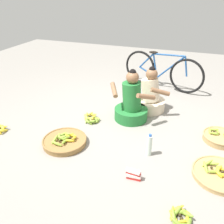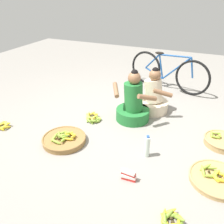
% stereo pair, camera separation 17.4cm
% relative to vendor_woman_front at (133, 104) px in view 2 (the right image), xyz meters
% --- Properties ---
extents(ground_plane, '(10.00, 10.00, 0.00)m').
position_rel_vendor_woman_front_xyz_m(ground_plane, '(-0.14, -0.30, -0.27)').
color(ground_plane, gray).
extents(vendor_woman_front, '(0.75, 0.52, 0.82)m').
position_rel_vendor_woman_front_xyz_m(vendor_woman_front, '(0.00, 0.00, 0.00)').
color(vendor_woman_front, '#237233').
rests_on(vendor_woman_front, ground).
extents(vendor_woman_behind, '(0.70, 0.56, 0.76)m').
position_rel_vendor_woman_front_xyz_m(vendor_woman_behind, '(0.21, 0.41, -0.02)').
color(vendor_woman_behind, beige).
rests_on(vendor_woman_behind, ground).
extents(bicycle_leaning, '(1.66, 0.48, 0.73)m').
position_rel_vendor_woman_front_xyz_m(bicycle_leaning, '(0.22, 1.48, 0.09)').
color(bicycle_leaning, black).
rests_on(bicycle_leaning, ground).
extents(banana_basket_near_vendor, '(0.61, 0.61, 0.13)m').
position_rel_vendor_woman_front_xyz_m(banana_basket_near_vendor, '(1.29, -0.91, -0.23)').
color(banana_basket_near_vendor, tan).
rests_on(banana_basket_near_vendor, ground).
extents(banana_basket_mid_right, '(0.59, 0.59, 0.15)m').
position_rel_vendor_woman_front_xyz_m(banana_basket_mid_right, '(-0.65, -0.95, -0.22)').
color(banana_basket_mid_right, olive).
rests_on(banana_basket_mid_right, ground).
extents(banana_basket_near_bicycle, '(0.47, 0.47, 0.16)m').
position_rel_vendor_woman_front_xyz_m(banana_basket_near_bicycle, '(1.32, -0.16, -0.21)').
color(banana_basket_near_bicycle, tan).
rests_on(banana_basket_near_bicycle, ground).
extents(loose_bananas_front_center, '(0.24, 0.23, 0.09)m').
position_rel_vendor_woman_front_xyz_m(loose_bananas_front_center, '(-1.71, -1.01, -0.23)').
color(loose_bananas_front_center, yellow).
rests_on(loose_bananas_front_center, ground).
extents(loose_bananas_front_left, '(0.31, 0.33, 0.09)m').
position_rel_vendor_woman_front_xyz_m(loose_bananas_front_left, '(-0.56, -0.26, -0.23)').
color(loose_bananas_front_left, olive).
rests_on(loose_bananas_front_left, ground).
extents(loose_bananas_back_center, '(0.25, 0.27, 0.10)m').
position_rel_vendor_woman_front_xyz_m(loose_bananas_back_center, '(0.93, -1.62, -0.23)').
color(loose_bananas_back_center, yellow).
rests_on(loose_bananas_back_center, ground).
extents(water_bottle, '(0.07, 0.07, 0.30)m').
position_rel_vendor_woman_front_xyz_m(water_bottle, '(0.46, -0.79, -0.12)').
color(water_bottle, silver).
rests_on(water_bottle, ground).
extents(packet_carton_stack, '(0.17, 0.07, 0.12)m').
position_rel_vendor_woman_front_xyz_m(packet_carton_stack, '(0.39, -1.27, -0.21)').
color(packet_carton_stack, red).
rests_on(packet_carton_stack, ground).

